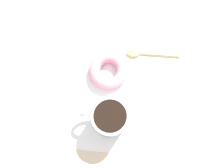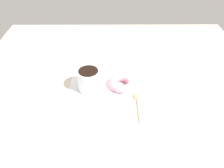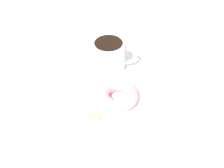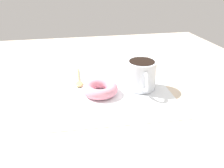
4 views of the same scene
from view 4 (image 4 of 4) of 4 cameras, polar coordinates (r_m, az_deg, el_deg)
The scene contains 5 objects.
ground_plane at distance 65.52cm, azimuth -2.42°, elevation -1.68°, with size 120.00×120.00×2.00cm, color beige.
napkin at distance 62.90cm, azimuth -0.00°, elevation -1.75°, with size 32.78×32.78×0.30cm, color white.
coffee_cup at distance 62.87cm, azimuth 7.65°, elevation 2.48°, with size 11.60×8.39×8.27cm.
donut at distance 60.67cm, azimuth -3.12°, elevation -1.22°, with size 9.87×9.87×2.88cm, color pink.
spoon at distance 68.01cm, azimuth -8.65°, elevation 0.74°, with size 14.05×2.46×0.90cm.
Camera 4 is at (-57.09, 8.22, 30.08)cm, focal length 35.00 mm.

